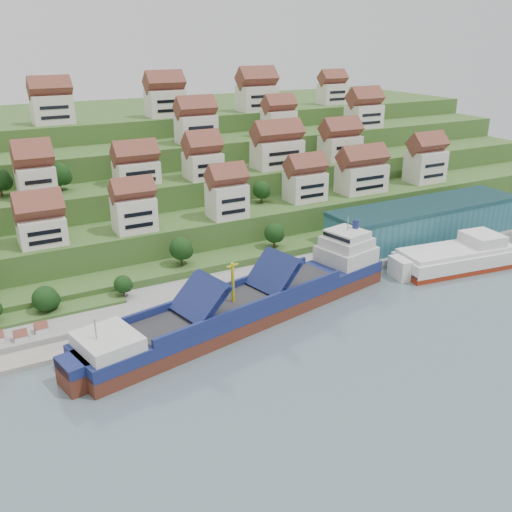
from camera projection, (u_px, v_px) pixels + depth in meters
ground at (304, 306)px, 127.44m from camera, size 300.00×300.00×0.00m
quay at (337, 263)px, 148.23m from camera, size 180.00×14.00×2.20m
pebble_beach at (21, 343)px, 111.17m from camera, size 45.00×20.00×1.00m
hillside at (150, 169)px, 208.19m from camera, size 260.00×128.00×31.00m
hillside_village at (203, 151)px, 169.08m from camera, size 158.97×63.67×28.63m
hillside_trees at (172, 184)px, 155.39m from camera, size 133.54×62.46×31.75m
warehouse at (425, 221)px, 161.93m from camera, size 60.00×15.00×10.00m
flagpole at (344, 249)px, 141.20m from camera, size 1.28×0.16×8.00m
beach_huts at (10, 341)px, 108.68m from camera, size 14.40×3.70×2.20m
cargo_ship at (255, 303)px, 121.36m from camera, size 76.00×26.81×16.64m
second_ship at (458, 258)px, 147.03m from camera, size 33.02×15.64×9.22m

